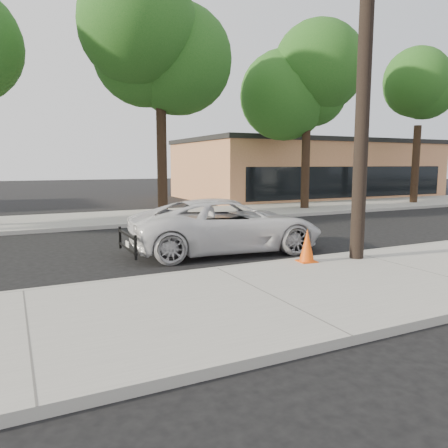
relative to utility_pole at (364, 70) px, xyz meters
The scene contains 11 objects.
ground 6.51m from the utility_pole, 143.13° to the left, with size 120.00×120.00×0.00m, color black.
near_sidewalk 6.07m from the utility_pole, 156.04° to the right, with size 90.00×4.40×0.15m, color gray.
far_sidewalk 12.64m from the utility_pole, 107.82° to the left, with size 90.00×5.00×0.15m, color gray.
curb_near 5.89m from the utility_pole, behind, with size 90.00×0.12×0.16m, color #9E9B93.
building_main 22.60m from the utility_pole, 56.45° to the left, with size 18.00×10.00×4.00m, color #A66545.
utility_pole is the anchor object (origin of this frame).
tree_c 10.66m from the utility_pole, 97.63° to the left, with size 4.96×4.80×9.55m.
tree_d 12.64m from the utility_pole, 58.24° to the left, with size 4.50×4.35×8.75m.
tree_e 18.07m from the utility_pole, 35.56° to the left, with size 4.80×4.65×9.25m.
police_cruiser 5.32m from the utility_pole, 128.74° to the left, with size 2.52×5.45×1.52m, color silver.
traffic_cone 4.39m from the utility_pole, behind, with size 0.45×0.45×0.80m.
Camera 1 is at (-4.11, -10.86, 2.50)m, focal length 35.00 mm.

